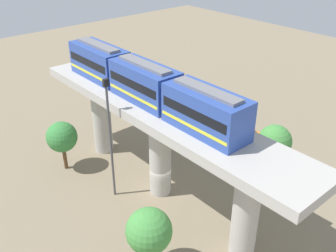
{
  "coord_description": "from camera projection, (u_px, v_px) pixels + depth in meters",
  "views": [
    {
      "loc": [
        -17.66,
        -21.49,
        21.83
      ],
      "look_at": [
        2.5,
        1.85,
        5.07
      ],
      "focal_mm": 41.02,
      "sensor_mm": 36.0,
      "label": 1
    }
  ],
  "objects": [
    {
      "name": "tree_near_viaduct",
      "position": [
        275.0,
        142.0,
        34.9
      ],
      "size": [
        3.11,
        3.11,
        5.49
      ],
      "color": "brown",
      "rests_on": "ground"
    },
    {
      "name": "parked_car_black",
      "position": [
        191.0,
        134.0,
        42.44
      ],
      "size": [
        1.9,
        4.24,
        1.76
      ],
      "rotation": [
        0.0,
        0.0,
        0.02
      ],
      "color": "black",
      "rests_on": "ground"
    },
    {
      "name": "viaduct",
      "position": [
        160.0,
        130.0,
        31.84
      ],
      "size": [
        5.2,
        28.85,
        8.45
      ],
      "color": "#B7B2AA",
      "rests_on": "ground"
    },
    {
      "name": "train",
      "position": [
        145.0,
        83.0,
        31.33
      ],
      "size": [
        2.64,
        20.5,
        3.24
      ],
      "color": "#2D4CA5",
      "rests_on": "viaduct"
    },
    {
      "name": "tree_far_corner",
      "position": [
        149.0,
        231.0,
        25.39
      ],
      "size": [
        3.16,
        3.16,
        5.19
      ],
      "color": "brown",
      "rests_on": "ground"
    },
    {
      "name": "ground_plane",
      "position": [
        161.0,
        191.0,
        34.86
      ],
      "size": [
        120.0,
        120.0,
        0.0
      ],
      "primitive_type": "plane",
      "color": "#84755B"
    },
    {
      "name": "parked_car_orange",
      "position": [
        242.0,
        133.0,
        42.82
      ],
      "size": [
        2.73,
        4.5,
        1.76
      ],
      "rotation": [
        0.0,
        0.0,
        0.24
      ],
      "color": "orange",
      "rests_on": "ground"
    },
    {
      "name": "signal_post",
      "position": [
        110.0,
        136.0,
        31.55
      ],
      "size": [
        0.44,
        0.28,
        11.05
      ],
      "color": "#4C4C51",
      "rests_on": "ground"
    },
    {
      "name": "tree_mid_lot",
      "position": [
        62.0,
        137.0,
        36.38
      ],
      "size": [
        2.96,
        2.96,
        5.04
      ],
      "color": "brown",
      "rests_on": "ground"
    }
  ]
}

